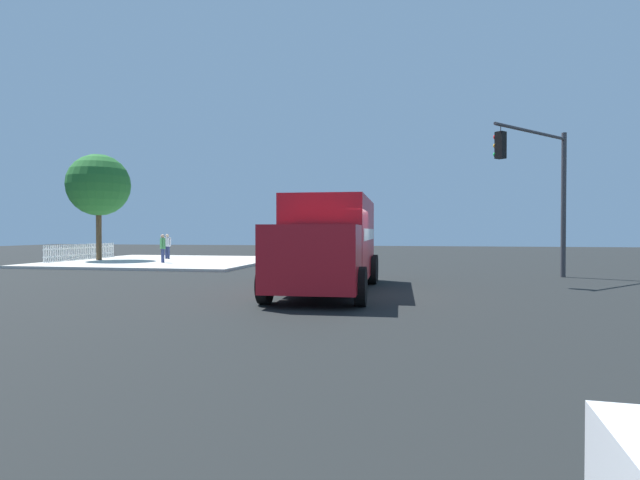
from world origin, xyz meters
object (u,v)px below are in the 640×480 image
at_px(delivery_truck, 330,242).
at_px(traffic_light_primary, 543,179).
at_px(pedestrian_crossing, 163,247).
at_px(pedestrian_near_corner, 167,245).
at_px(shade_tree_near, 98,185).

bearing_deg(delivery_truck, traffic_light_primary, 124.19).
bearing_deg(pedestrian_crossing, traffic_light_primary, 75.82).
xyz_separation_m(pedestrian_near_corner, pedestrian_crossing, (3.74, 1.71, 0.00)).
distance_m(traffic_light_primary, pedestrian_near_corner, 22.27).
distance_m(pedestrian_crossing, shade_tree_near, 6.49).
relative_size(delivery_truck, shade_tree_near, 1.26).
distance_m(pedestrian_near_corner, shade_tree_near, 5.40).
relative_size(pedestrian_near_corner, shade_tree_near, 0.24).
bearing_deg(shade_tree_near, traffic_light_primary, 74.97).
xyz_separation_m(traffic_light_primary, pedestrian_crossing, (-4.72, -18.69, -2.91)).
bearing_deg(pedestrian_near_corner, shade_tree_near, -58.56).
distance_m(pedestrian_near_corner, pedestrian_crossing, 4.11).
bearing_deg(pedestrian_near_corner, pedestrian_crossing, 24.51).
bearing_deg(shade_tree_near, pedestrian_near_corner, 121.44).
bearing_deg(pedestrian_crossing, shade_tree_near, -108.06).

